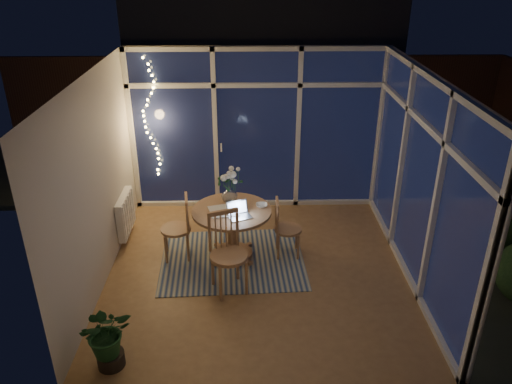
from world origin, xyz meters
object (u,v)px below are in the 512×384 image
dining_table (232,233)px  potted_plant (107,336)px  chair_left (176,228)px  flower_vase (229,195)px  chair_right (288,228)px  laptop (240,210)px  chair_front (229,254)px

dining_table → potted_plant: bearing=-120.9°
chair_left → potted_plant: size_ratio=1.23×
dining_table → chair_left: (-0.77, -0.00, 0.10)m
dining_table → flower_vase: 0.53m
flower_vase → chair_left: bearing=-161.9°
chair_right → laptop: 0.80m
chair_right → chair_front: bearing=135.3°
chair_left → chair_right: bearing=83.7°
chair_right → potted_plant: size_ratio=1.13×
laptop → chair_left: bearing=144.1°
chair_front → laptop: 0.65m
chair_left → flower_vase: bearing=100.8°
dining_table → chair_front: size_ratio=1.02×
dining_table → potted_plant: size_ratio=1.41×
laptop → potted_plant: bearing=-148.7°
chair_right → laptop: bearing=110.1°
chair_front → flower_vase: bearing=70.9°
chair_right → flower_vase: flower_vase is taller
chair_left → laptop: bearing=69.3°
chair_right → flower_vase: (-0.80, 0.21, 0.41)m
laptop → flower_vase: size_ratio=1.36×
flower_vase → laptop: bearing=-71.7°
chair_left → potted_plant: bearing=-19.6°
chair_left → laptop: size_ratio=3.28×
laptop → dining_table: bearing=95.7°
chair_left → flower_vase: 0.85m
chair_right → flower_vase: bearing=75.3°
laptop → chair_front: bearing=-126.3°
chair_right → potted_plant: 2.84m
dining_table → flower_vase: bearing=98.3°
chair_front → chair_left: bearing=114.4°
chair_front → flower_vase: 1.05m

